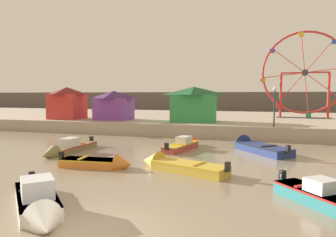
% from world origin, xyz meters
% --- Properties ---
extents(ground_plane, '(240.00, 240.00, 0.00)m').
position_xyz_m(ground_plane, '(0.00, 0.00, 0.00)').
color(ground_plane, gray).
extents(quay_promenade, '(110.00, 24.24, 1.19)m').
position_xyz_m(quay_promenade, '(0.00, 31.52, 0.59)').
color(quay_promenade, tan).
rests_on(quay_promenade, ground_plane).
extents(distant_town_skyline, '(140.00, 3.00, 4.40)m').
position_xyz_m(distant_town_skyline, '(0.00, 55.93, 2.20)').
color(distant_town_skyline, '#564C47').
rests_on(distant_town_skyline, ground_plane).
extents(motorboat_mustard_yellow, '(5.17, 2.86, 1.23)m').
position_xyz_m(motorboat_mustard_yellow, '(0.15, 7.86, 0.26)').
color(motorboat_mustard_yellow, gold).
rests_on(motorboat_mustard_yellow, ground_plane).
extents(motorboat_teal_painted, '(3.12, 3.45, 1.24)m').
position_xyz_m(motorboat_teal_painted, '(6.56, 4.28, 0.33)').
color(motorboat_teal_painted, teal).
rests_on(motorboat_teal_painted, ground_plane).
extents(motorboat_navy_blue, '(4.60, 5.09, 1.41)m').
position_xyz_m(motorboat_navy_blue, '(3.86, 14.83, 0.28)').
color(motorboat_navy_blue, navy).
rests_on(motorboat_navy_blue, ground_plane).
extents(motorboat_olive_wood, '(1.20, 5.47, 1.28)m').
position_xyz_m(motorboat_olive_wood, '(-8.08, 10.25, 0.28)').
color(motorboat_olive_wood, olive).
rests_on(motorboat_olive_wood, ground_plane).
extents(motorboat_faded_red, '(2.00, 5.11, 1.17)m').
position_xyz_m(motorboat_faded_red, '(-0.87, 14.23, 0.30)').
color(motorboat_faded_red, '#B24238').
rests_on(motorboat_faded_red, ground_plane).
extents(motorboat_white_red_stripe, '(4.25, 4.23, 1.48)m').
position_xyz_m(motorboat_white_red_stripe, '(-2.49, 0.90, 0.33)').
color(motorboat_white_red_stripe, silver).
rests_on(motorboat_white_red_stripe, ground_plane).
extents(motorboat_orange_hull, '(4.17, 1.50, 1.09)m').
position_xyz_m(motorboat_orange_hull, '(-3.79, 7.24, 0.24)').
color(motorboat_orange_hull, orange).
rests_on(motorboat_orange_hull, ground_plane).
extents(ferris_wheel_red_frame, '(9.74, 1.20, 9.96)m').
position_xyz_m(ferris_wheel_red_frame, '(8.96, 31.38, 6.19)').
color(ferris_wheel_red_frame, red).
rests_on(ferris_wheel_red_frame, quay_promenade).
extents(carnival_booth_green_kiosk, '(5.05, 3.94, 3.49)m').
position_xyz_m(carnival_booth_green_kiosk, '(-2.15, 22.89, 2.99)').
color(carnival_booth_green_kiosk, '#33934C').
rests_on(carnival_booth_green_kiosk, quay_promenade).
extents(carnival_booth_red_striped, '(3.82, 3.85, 3.55)m').
position_xyz_m(carnival_booth_red_striped, '(-16.58, 22.46, 3.03)').
color(carnival_booth_red_striped, red).
rests_on(carnival_booth_red_striped, quay_promenade).
extents(carnival_booth_purple_stall, '(3.99, 3.53, 3.11)m').
position_xyz_m(carnival_booth_purple_stall, '(-10.88, 22.67, 2.80)').
color(carnival_booth_purple_stall, purple).
rests_on(carnival_booth_purple_stall, quay_promenade).
extents(promenade_lamp_near, '(0.32, 0.32, 3.34)m').
position_xyz_m(promenade_lamp_near, '(5.37, 20.29, 3.42)').
color(promenade_lamp_near, '#2D2D33').
rests_on(promenade_lamp_near, quay_promenade).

